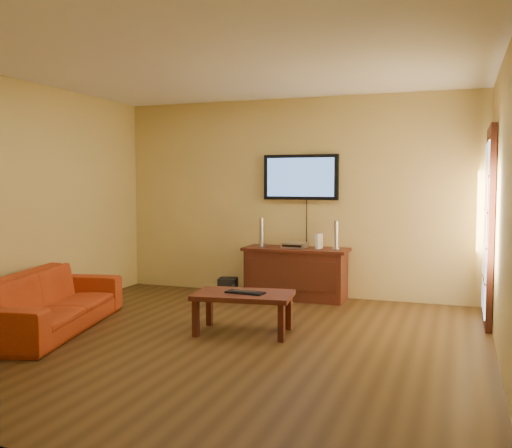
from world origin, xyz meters
The scene contains 14 objects.
ground_plane centered at (0.00, 0.00, 0.00)m, with size 5.00×5.00×0.00m, color #37240F.
room_walls centered at (0.00, 0.62, 1.69)m, with size 5.00×5.00×5.00m.
french_door centered at (2.46, 1.70, 1.05)m, with size 0.07×1.02×2.22m.
media_console centered at (0.11, 2.23, 0.35)m, with size 1.39×0.53×0.68m.
television centered at (0.11, 2.45, 1.63)m, with size 1.04×0.08×0.61m.
coffee_table centered at (0.08, 0.35, 0.36)m, with size 1.06×0.72×0.42m.
sofa centered at (-1.89, -0.20, 0.41)m, with size 2.08×0.61×0.81m, color #AA3712.
speaker_left centered at (-0.37, 2.20, 0.86)m, with size 0.11×0.11×0.39m.
speaker_right centered at (0.64, 2.27, 0.85)m, with size 0.10×0.10×0.37m.
av_receiver centered at (0.09, 2.23, 0.72)m, with size 0.31×0.22×0.07m, color silver.
game_console centered at (0.42, 2.25, 0.79)m, with size 0.04×0.15×0.20m, color white.
subwoofer centered at (-0.83, 2.12, 0.12)m, with size 0.24×0.24×0.24m, color black.
bottle centered at (-0.71, 2.02, 0.09)m, with size 0.07×0.07×0.19m.
keyboard centered at (0.10, 0.33, 0.43)m, with size 0.41×0.19×0.02m.
Camera 1 is at (2.15, -5.05, 1.55)m, focal length 40.00 mm.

